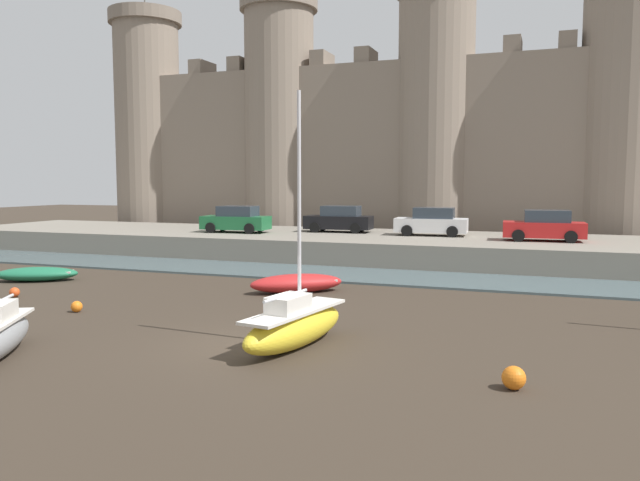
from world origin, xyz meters
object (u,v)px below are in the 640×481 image
(mooring_buoy_near_channel, at_px, (15,292))
(car_quay_centre_east, at_px, (339,219))
(mooring_buoy_near_shore, at_px, (514,378))
(rowboat_foreground_right, at_px, (297,283))
(mooring_buoy_mid_mud, at_px, (77,307))
(car_quay_east, at_px, (545,226))
(sailboat_midflat_right, at_px, (295,325))
(rowboat_near_channel_right, at_px, (37,274))
(car_quay_centre_west, at_px, (236,220))
(car_quay_west, at_px, (432,222))

(mooring_buoy_near_channel, height_order, car_quay_centre_east, car_quay_centre_east)
(mooring_buoy_near_shore, distance_m, mooring_buoy_near_channel, 19.16)
(rowboat_foreground_right, distance_m, mooring_buoy_mid_mud, 8.26)
(mooring_buoy_near_channel, bearing_deg, rowboat_foreground_right, 25.39)
(car_quay_east, bearing_deg, sailboat_midflat_right, -107.45)
(sailboat_midflat_right, height_order, rowboat_foreground_right, sailboat_midflat_right)
(sailboat_midflat_right, distance_m, car_quay_east, 20.46)
(mooring_buoy_near_shore, xyz_separation_m, car_quay_east, (0.42, 21.02, 1.84))
(mooring_buoy_near_shore, bearing_deg, mooring_buoy_near_channel, 166.23)
(sailboat_midflat_right, relative_size, car_quay_centre_east, 1.62)
(car_quay_centre_east, bearing_deg, sailboat_midflat_right, -74.69)
(rowboat_near_channel_right, bearing_deg, car_quay_centre_west, 74.68)
(rowboat_near_channel_right, height_order, car_quay_west, car_quay_west)
(rowboat_near_channel_right, bearing_deg, mooring_buoy_near_shore, -20.80)
(rowboat_near_channel_right, xyz_separation_m, car_quay_east, (21.19, 13.13, 1.76))
(sailboat_midflat_right, xyz_separation_m, car_quay_centre_west, (-11.66, 18.82, 1.47))
(rowboat_foreground_right, bearing_deg, car_quay_west, 76.75)
(car_quay_centre_west, bearing_deg, mooring_buoy_near_shore, -49.58)
(rowboat_foreground_right, xyz_separation_m, mooring_buoy_mid_mud, (-5.61, -6.07, -0.20))
(car_quay_centre_east, relative_size, car_quay_west, 1.00)
(mooring_buoy_near_shore, relative_size, car_quay_east, 0.12)
(rowboat_foreground_right, relative_size, car_quay_centre_east, 0.90)
(rowboat_foreground_right, height_order, mooring_buoy_mid_mud, rowboat_foreground_right)
(rowboat_foreground_right, relative_size, mooring_buoy_mid_mud, 9.89)
(car_quay_centre_west, distance_m, car_quay_west, 11.80)
(mooring_buoy_mid_mud, height_order, car_quay_centre_east, car_quay_centre_east)
(rowboat_near_channel_right, relative_size, mooring_buoy_mid_mud, 9.75)
(sailboat_midflat_right, bearing_deg, car_quay_centre_west, 121.77)
(car_quay_west, bearing_deg, mooring_buoy_near_channel, -126.03)
(sailboat_midflat_right, bearing_deg, mooring_buoy_near_channel, 166.88)
(car_quay_east, distance_m, car_quay_west, 6.26)
(car_quay_east, bearing_deg, rowboat_near_channel_right, -148.22)
(mooring_buoy_near_channel, height_order, car_quay_west, car_quay_west)
(car_quay_centre_east, bearing_deg, car_quay_east, -8.63)
(sailboat_midflat_right, xyz_separation_m, car_quay_east, (6.12, 19.47, 1.47))
(sailboat_midflat_right, xyz_separation_m, car_quay_centre_east, (-5.83, 21.28, 1.47))
(car_quay_centre_west, distance_m, car_quay_east, 17.78)
(car_quay_east, xyz_separation_m, car_quay_west, (-6.13, 1.27, 0.00))
(sailboat_midflat_right, bearing_deg, car_quay_centre_east, 105.31)
(mooring_buoy_near_shore, height_order, mooring_buoy_near_channel, mooring_buoy_near_shore)
(mooring_buoy_near_channel, relative_size, car_quay_east, 0.09)
(car_quay_centre_east, bearing_deg, mooring_buoy_near_channel, -111.18)
(rowboat_near_channel_right, bearing_deg, car_quay_centre_east, 58.25)
(rowboat_foreground_right, xyz_separation_m, car_quay_centre_east, (-2.74, 13.61, 1.70))
(mooring_buoy_mid_mud, xyz_separation_m, car_quay_west, (8.68, 19.13, 1.90))
(car_quay_west, bearing_deg, mooring_buoy_near_shore, -75.63)
(mooring_buoy_near_channel, bearing_deg, car_quay_west, 53.97)
(mooring_buoy_near_shore, bearing_deg, rowboat_foreground_right, 133.62)
(rowboat_near_channel_right, bearing_deg, mooring_buoy_mid_mud, -36.59)
(rowboat_foreground_right, height_order, mooring_buoy_near_shore, rowboat_foreground_right)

